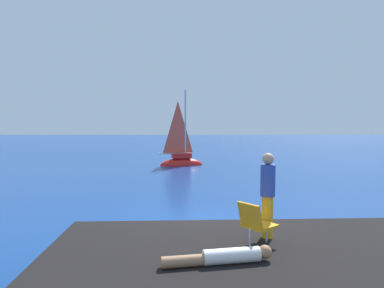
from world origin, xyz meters
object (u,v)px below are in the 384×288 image
Objects in this scene: sailboat_near at (181,161)px; person_sunbather at (224,257)px; person_standing at (268,193)px; beach_chair at (255,222)px.

person_sunbather is (1.13, -18.70, 0.55)m from sailboat_near.
beach_chair is (-0.32, -0.47, -0.42)m from person_standing.
person_sunbather is 2.19× the size of beach_chair.
person_standing is 0.71m from beach_chair.
sailboat_near reaches higher than person_sunbather.
person_standing is (0.96, 1.25, 0.75)m from person_sunbather.
person_standing reaches higher than beach_chair.
sailboat_near is 7.22× the size of beach_chair.
person_sunbather is 1.74m from person_standing.
person_sunbather is 1.05m from beach_chair.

